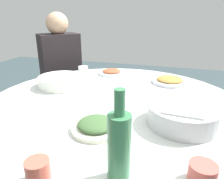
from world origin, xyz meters
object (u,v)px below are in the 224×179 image
(dish_greens, at_px, (96,126))
(round_dining_table, at_px, (115,118))
(green_bottle, at_px, (119,146))
(dish_tofu_braise, at_px, (170,81))
(tea_cup_side, at_px, (83,70))
(soup_bowl, at_px, (61,82))
(tea_cup_near, at_px, (38,172))
(rice_bowl, at_px, (183,115))
(diner_left, at_px, (60,63))
(dish_stirfry, at_px, (112,72))
(stool_for_diner_left, at_px, (65,117))
(tea_cup_far, at_px, (202,173))

(dish_greens, bearing_deg, round_dining_table, -87.40)
(green_bottle, bearing_deg, dish_tofu_braise, -95.96)
(dish_greens, distance_m, tea_cup_side, 0.85)
(round_dining_table, xyz_separation_m, soup_bowl, (0.40, -0.12, 0.14))
(tea_cup_near, bearing_deg, rice_bowl, -129.86)
(round_dining_table, xyz_separation_m, dish_tofu_braise, (-0.27, -0.40, 0.12))
(dish_tofu_braise, xyz_separation_m, dish_greens, (0.25, 0.71, 0.00))
(soup_bowl, xyz_separation_m, diner_left, (0.31, -0.54, -0.02))
(dish_stirfry, bearing_deg, dish_tofu_braise, 167.95)
(soup_bowl, relative_size, dish_stirfry, 1.42)
(tea_cup_side, bearing_deg, tea_cup_near, 107.90)
(round_dining_table, distance_m, soup_bowl, 0.44)
(green_bottle, distance_m, stool_for_diner_left, 1.63)
(tea_cup_near, height_order, tea_cup_side, tea_cup_near)
(round_dining_table, distance_m, tea_cup_side, 0.60)
(dish_stirfry, relative_size, diner_left, 0.26)
(dish_tofu_braise, bearing_deg, tea_cup_side, -3.84)
(tea_cup_far, relative_size, stool_for_diner_left, 0.17)
(dish_greens, xyz_separation_m, diner_left, (0.72, -0.97, -0.01))
(green_bottle, bearing_deg, tea_cup_far, -166.03)
(round_dining_table, height_order, green_bottle, green_bottle)
(dish_tofu_braise, distance_m, dish_greens, 0.75)
(rice_bowl, bearing_deg, dish_tofu_braise, -82.10)
(dish_greens, height_order, tea_cup_near, tea_cup_near)
(dish_stirfry, height_order, tea_cup_side, tea_cup_side)
(dish_stirfry, distance_m, stool_for_diner_left, 0.79)
(dish_greens, bearing_deg, tea_cup_near, 80.28)
(rice_bowl, relative_size, diner_left, 0.39)
(green_bottle, relative_size, tea_cup_far, 3.47)
(dish_greens, height_order, dish_stirfry, dish_greens)
(dish_tofu_braise, distance_m, tea_cup_far, 0.89)
(dish_greens, distance_m, diner_left, 1.21)
(dish_greens, bearing_deg, soup_bowl, -46.86)
(green_bottle, height_order, diner_left, diner_left)
(tea_cup_far, height_order, stool_for_diner_left, tea_cup_far)
(dish_tofu_braise, bearing_deg, tea_cup_near, 73.18)
(dish_greens, height_order, stool_for_diner_left, dish_greens)
(tea_cup_far, bearing_deg, tea_cup_near, 17.34)
(dish_tofu_braise, bearing_deg, dish_greens, 70.22)
(dish_tofu_braise, bearing_deg, green_bottle, 84.04)
(dish_tofu_braise, relative_size, diner_left, 0.31)
(dish_greens, height_order, diner_left, diner_left)
(diner_left, bearing_deg, tea_cup_side, 145.73)
(soup_bowl, bearing_deg, tea_cup_side, -92.35)
(rice_bowl, distance_m, diner_left, 1.34)
(dish_greens, bearing_deg, tea_cup_far, 155.60)
(green_bottle, xyz_separation_m, diner_left, (0.88, -1.21, -0.10))
(rice_bowl, relative_size, tea_cup_side, 4.02)
(dish_stirfry, xyz_separation_m, diner_left, (0.54, -0.17, -0.01))
(soup_bowl, relative_size, diner_left, 0.37)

